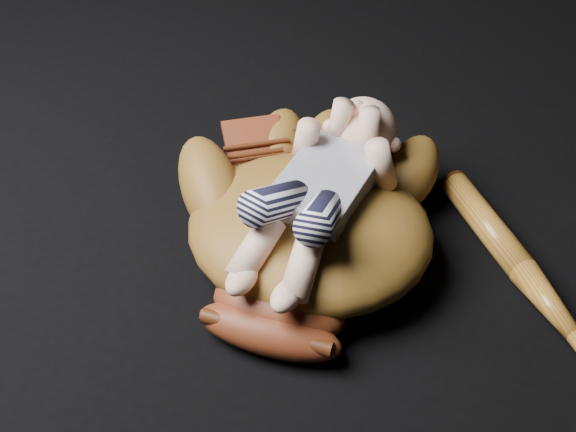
# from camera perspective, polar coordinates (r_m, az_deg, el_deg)

# --- Properties ---
(baseball_glove) EXTENTS (0.43, 0.49, 0.15)m
(baseball_glove) POSITION_cam_1_polar(r_m,az_deg,el_deg) (1.10, 1.58, -0.32)
(baseball_glove) COLOR brown
(baseball_glove) RESTS_ON ground
(newborn_baby) EXTENTS (0.22, 0.40, 0.16)m
(newborn_baby) POSITION_cam_1_polar(r_m,az_deg,el_deg) (1.05, 2.01, 1.82)
(newborn_baby) COLOR #E2AF91
(newborn_baby) RESTS_ON baseball_glove
(baseball_bat) EXTENTS (0.32, 0.38, 0.04)m
(baseball_bat) POSITION_cam_1_polar(r_m,az_deg,el_deg) (1.13, 17.05, -4.62)
(baseball_bat) COLOR #945B1C
(baseball_bat) RESTS_ON ground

